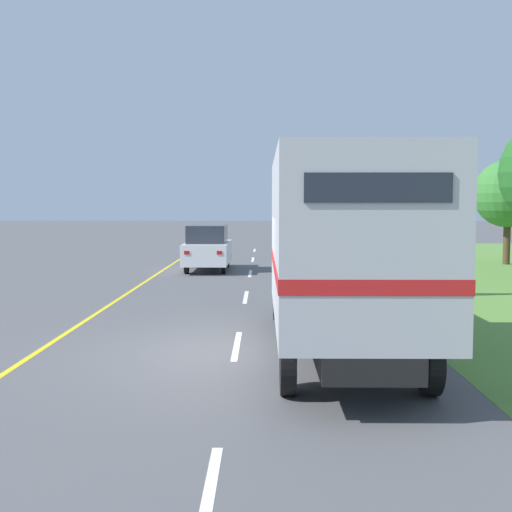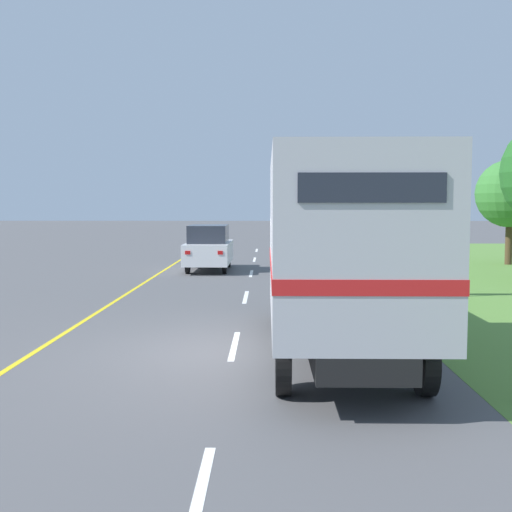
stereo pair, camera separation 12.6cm
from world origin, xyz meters
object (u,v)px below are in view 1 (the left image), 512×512
Objects in this scene: horse_trailer_truck at (339,247)px; roadside_tree_mid at (508,194)px; highway_sign at (435,237)px; lead_car_white at (208,248)px.

roadside_tree_mid reaches higher than horse_trailer_truck.
highway_sign is 12.34m from roadside_tree_mid.
highway_sign reaches higher than lead_car_white.
horse_trailer_truck is at bearing -76.35° from lead_car_white.
lead_car_white is at bearing 103.65° from horse_trailer_truck.
roadside_tree_mid is at bearing 59.88° from highway_sign.
horse_trailer_truck reaches higher than lead_car_white.
roadside_tree_mid reaches higher than highway_sign.
lead_car_white is (-3.69, 15.19, -1.02)m from horse_trailer_truck.
highway_sign is at bearing -120.12° from roadside_tree_mid.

